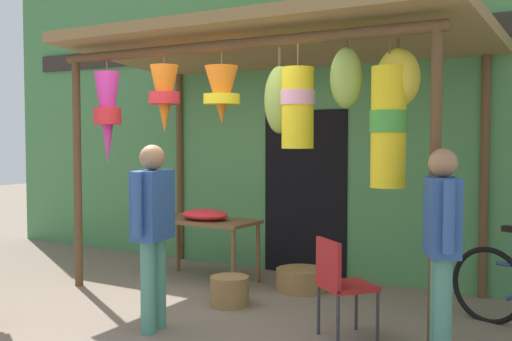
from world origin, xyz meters
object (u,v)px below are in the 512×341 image
Objects in this scene: shopper_by_bananas at (442,236)px; flower_heap_on_table at (205,215)px; wicker_basket_spare at (230,291)px; wicker_basket_by_table at (301,280)px; display_table at (204,226)px; customer_foreground at (153,222)px; folding_chair at (339,279)px.

flower_heap_on_table is at bearing 160.06° from shopper_by_bananas.
wicker_basket_by_table is at bearing 70.41° from wicker_basket_spare.
flower_heap_on_table is 1.06× the size of wicker_basket_by_table.
wicker_basket_by_table is at bearing 7.73° from display_table.
wicker_basket_by_table is 1.43× the size of wicker_basket_spare.
display_table is 1.31m from wicker_basket_by_table.
wicker_basket_spare is (0.80, -0.69, -0.64)m from flower_heap_on_table.
wicker_basket_spare is at bearing -40.80° from flower_heap_on_table.
customer_foreground is (-0.11, -1.01, 0.80)m from wicker_basket_spare.
display_table is 1.25m from wicker_basket_spare.
folding_chair reaches higher than wicker_basket_by_table.
wicker_basket_spare is (-0.33, -0.91, 0.03)m from wicker_basket_by_table.
flower_heap_on_table is 2.42m from folding_chair.
wicker_basket_by_table is 0.34× the size of customer_foreground.
shopper_by_bananas is at bearing -35.06° from wicker_basket_by_table.
folding_chair reaches higher than wicker_basket_spare.
display_table is at bearing 152.95° from folding_chair.
folding_chair is at bearing -51.62° from wicker_basket_by_table.
flower_heap_on_table is 0.37× the size of shopper_by_bananas.
flower_heap_on_table reaches higher than display_table.
flower_heap_on_table is 0.69× the size of folding_chair.
shopper_by_bananas is (2.30, 0.62, -0.01)m from customer_foreground.
shopper_by_bananas is at bearing 14.95° from customer_foreground.
folding_chair is at bearing 179.19° from shopper_by_bananas.
customer_foreground reaches higher than display_table.
display_table is 0.80× the size of shopper_by_bananas.
wicker_basket_by_table is at bearing 128.38° from folding_chair.
customer_foreground is (-0.44, -1.92, 0.83)m from wicker_basket_by_table.
flower_heap_on_table is at bearing 153.50° from folding_chair.
customer_foreground reaches higher than wicker_basket_by_table.
folding_chair is 1.66m from customer_foreground.
flower_heap_on_table is (0.07, -0.06, 0.15)m from display_table.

